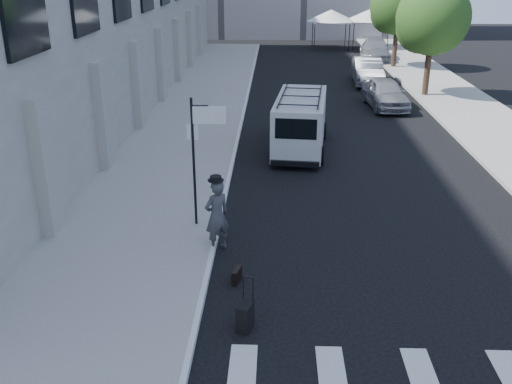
# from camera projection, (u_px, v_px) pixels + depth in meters

# --- Properties ---
(ground) EXTENTS (120.00, 120.00, 0.00)m
(ground) POSITION_uv_depth(u_px,v_px,m) (294.00, 293.00, 12.65)
(ground) COLOR black
(ground) RESTS_ON ground
(sidewalk_left) EXTENTS (4.50, 48.00, 0.15)m
(sidewalk_left) POSITION_uv_depth(u_px,v_px,m) (197.00, 112.00, 27.58)
(sidewalk_left) COLOR gray
(sidewalk_left) RESTS_ON ground
(sidewalk_right) EXTENTS (4.00, 56.00, 0.15)m
(sidewalk_right) POSITION_uv_depth(u_px,v_px,m) (450.00, 96.00, 30.86)
(sidewalk_right) COLOR gray
(sidewalk_right) RESTS_ON ground
(sign_pole) EXTENTS (1.03, 0.07, 3.50)m
(sign_pole) POSITION_uv_depth(u_px,v_px,m) (202.00, 136.00, 14.70)
(sign_pole) COLOR black
(sign_pole) RESTS_ON sidewalk_left
(tree_near) EXTENTS (3.80, 3.83, 6.03)m
(tree_near) POSITION_uv_depth(u_px,v_px,m) (430.00, 21.00, 29.58)
(tree_near) COLOR black
(tree_near) RESTS_ON ground
(tree_far) EXTENTS (3.80, 3.83, 6.03)m
(tree_far) POSITION_uv_depth(u_px,v_px,m) (396.00, 8.00, 37.92)
(tree_far) COLOR black
(tree_far) RESTS_ON ground
(tent_left) EXTENTS (4.00, 4.00, 3.20)m
(tent_left) POSITION_uv_depth(u_px,v_px,m) (331.00, 16.00, 46.70)
(tent_left) COLOR black
(tent_left) RESTS_ON ground
(tent_right) EXTENTS (4.00, 4.00, 3.20)m
(tent_right) POSITION_uv_depth(u_px,v_px,m) (370.00, 15.00, 47.06)
(tent_right) COLOR black
(tent_right) RESTS_ON ground
(businessman) EXTENTS (0.82, 0.78, 1.88)m
(businessman) POSITION_uv_depth(u_px,v_px,m) (217.00, 216.00, 14.21)
(businessman) COLOR #3D3D40
(businessman) RESTS_ON ground
(briefcase) EXTENTS (0.22, 0.46, 0.34)m
(briefcase) POSITION_uv_depth(u_px,v_px,m) (237.00, 276.00, 13.01)
(briefcase) COLOR black
(briefcase) RESTS_ON ground
(suitcase) EXTENTS (0.36, 0.46, 1.11)m
(suitcase) POSITION_uv_depth(u_px,v_px,m) (245.00, 317.00, 11.29)
(suitcase) COLOR black
(suitcase) RESTS_ON ground
(cargo_van) EXTENTS (2.35, 5.61, 2.08)m
(cargo_van) POSITION_uv_depth(u_px,v_px,m) (301.00, 122.00, 22.00)
(cargo_van) COLOR silver
(cargo_van) RESTS_ON ground
(parked_car_a) EXTENTS (2.08, 4.41, 1.46)m
(parked_car_a) POSITION_uv_depth(u_px,v_px,m) (385.00, 93.00, 28.45)
(parked_car_a) COLOR gray
(parked_car_a) RESTS_ON ground
(parked_car_b) EXTENTS (1.80, 4.67, 1.52)m
(parked_car_b) POSITION_uv_depth(u_px,v_px,m) (368.00, 71.00, 34.04)
(parked_car_b) COLOR slate
(parked_car_b) RESTS_ON ground
(parked_car_c) EXTENTS (2.72, 5.47, 1.53)m
(parked_car_c) POSITION_uv_depth(u_px,v_px,m) (375.00, 50.00, 41.96)
(parked_car_c) COLOR gray
(parked_car_c) RESTS_ON ground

